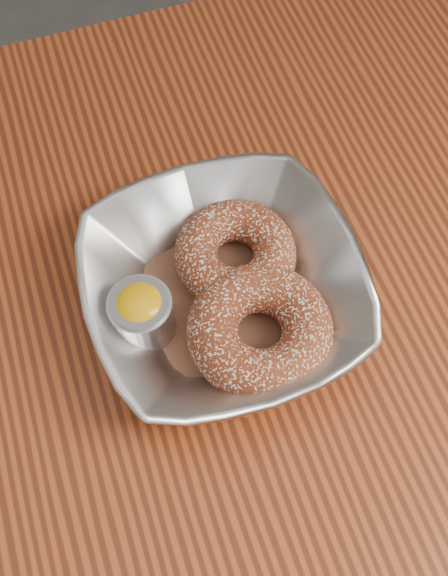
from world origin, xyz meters
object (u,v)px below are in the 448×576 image
object	(u,v)px
serving_bowl	(224,289)
donut_back	(235,254)
donut_front	(260,330)
ramekin	(142,313)
table	(229,389)

from	to	relation	value
serving_bowl	donut_back	size ratio (longest dim) A/B	2.20
donut_front	ramekin	world-z (taller)	ramekin
table	donut_front	xyz separation A→B (m)	(0.02, -0.00, 0.13)
ramekin	serving_bowl	bearing A→B (deg)	2.48
serving_bowl	donut_back	xyz separation A→B (m)	(0.02, 0.03, 0.00)
serving_bowl	donut_front	world-z (taller)	serving_bowl
serving_bowl	donut_front	size ratio (longest dim) A/B	1.95
table	ramekin	bearing A→B (deg)	147.47
table	ramekin	xyz separation A→B (m)	(-0.06, 0.04, 0.13)
table	serving_bowl	xyz separation A→B (m)	(0.01, 0.04, 0.13)
serving_bowl	table	bearing A→B (deg)	-102.16
table	donut_front	size ratio (longest dim) A/B	10.48
donut_front	serving_bowl	bearing A→B (deg)	108.11
table	donut_back	bearing A→B (deg)	67.77
donut_back	ramekin	bearing A→B (deg)	-160.57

